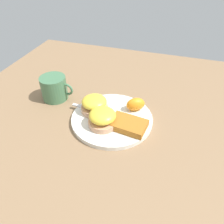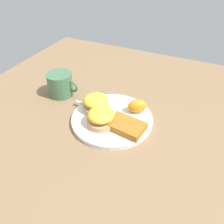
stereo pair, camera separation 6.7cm
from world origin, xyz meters
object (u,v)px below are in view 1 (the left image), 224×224
at_px(cup, 54,88).
at_px(fork, 107,112).
at_px(orange_wedge, 136,104).
at_px(sandwich_benedict_left, 94,104).
at_px(hashbrown_patty, 128,125).
at_px(sandwich_benedict_right, 103,118).

bearing_deg(cup, fork, -11.15).
distance_m(orange_wedge, fork, 0.09).
bearing_deg(orange_wedge, sandwich_benedict_left, -160.36).
bearing_deg(fork, orange_wedge, 27.56).
bearing_deg(orange_wedge, fork, -152.44).
distance_m(sandwich_benedict_left, orange_wedge, 0.13).
xyz_separation_m(hashbrown_patty, cup, (-0.29, 0.09, 0.02)).
xyz_separation_m(sandwich_benedict_right, cup, (-0.21, 0.10, 0.00)).
relative_size(sandwich_benedict_left, cup, 0.73).
distance_m(sandwich_benedict_left, cup, 0.17).
bearing_deg(cup, sandwich_benedict_left, -14.49).
relative_size(sandwich_benedict_left, orange_wedge, 1.43).
xyz_separation_m(sandwich_benedict_left, sandwich_benedict_right, (0.05, -0.06, 0.00)).
bearing_deg(fork, sandwich_benedict_left, -177.55).
distance_m(sandwich_benedict_left, hashbrown_patty, 0.13).
xyz_separation_m(sandwich_benedict_right, fork, (-0.00, 0.06, -0.02)).
xyz_separation_m(orange_wedge, fork, (-0.08, -0.04, -0.02)).
distance_m(sandwich_benedict_left, sandwich_benedict_right, 0.07).
height_order(fork, cup, cup).
relative_size(hashbrown_patty, cup, 0.90).
bearing_deg(cup, sandwich_benedict_right, -24.76).
xyz_separation_m(sandwich_benedict_left, hashbrown_patty, (0.12, -0.04, -0.02)).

